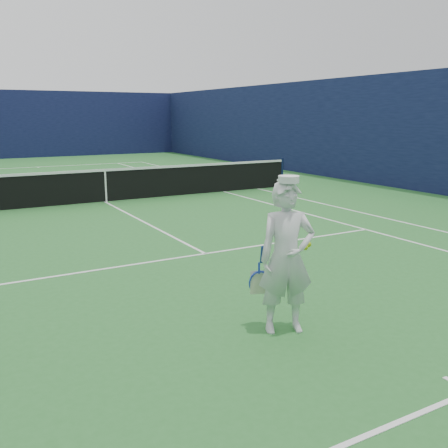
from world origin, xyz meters
The scene contains 5 objects.
ground centered at (0.00, 0.00, 0.00)m, with size 80.00×80.00×0.00m, color #296B2B.
court_markings centered at (0.00, 0.00, 0.00)m, with size 11.03×23.83×0.01m.
windscreen_fence centered at (0.00, 0.00, 2.00)m, with size 20.12×36.12×4.00m.
tennis_net centered at (0.00, 0.00, 0.55)m, with size 12.88×0.09×1.07m.
tennis_player centered at (-0.72, -9.89, 0.92)m, with size 0.78×0.70×1.88m.
Camera 1 is at (-4.14, -14.44, 2.56)m, focal length 40.00 mm.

